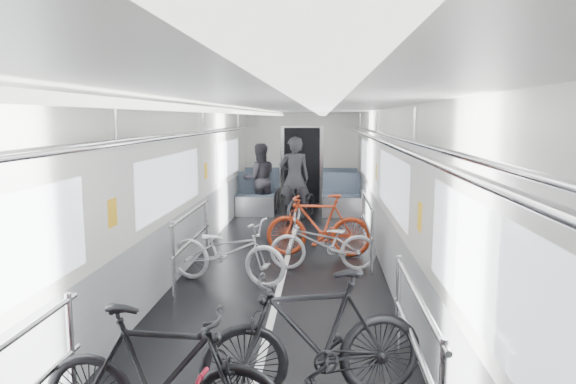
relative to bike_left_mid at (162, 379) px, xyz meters
name	(u,v)px	position (x,y,z in m)	size (l,w,h in m)	color
car_shell	(289,186)	(0.51, 5.36, 0.61)	(3.02, 14.01, 2.41)	black
bike_left_mid	(162,379)	(0.00, 0.00, 0.00)	(0.48, 1.71, 1.03)	black
bike_left_far	(227,251)	(-0.23, 3.60, -0.06)	(0.60, 1.72, 0.90)	silver
bike_right_near	(314,338)	(1.02, 0.67, 0.03)	(0.51, 1.81, 1.09)	black
bike_right_mid	(323,243)	(1.09, 4.29, -0.10)	(0.55, 1.59, 0.84)	#A9A9AE
bike_right_far	(319,225)	(1.01, 5.06, 0.01)	(0.49, 1.73, 1.04)	#A32F14
bike_aisle	(302,202)	(0.63, 8.01, -0.10)	(0.55, 1.58, 0.83)	black
person_standing	(294,179)	(0.44, 8.11, 0.41)	(0.68, 0.44, 1.86)	black
person_seated	(260,179)	(-0.41, 8.72, 0.32)	(0.81, 0.63, 1.67)	#2C2931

